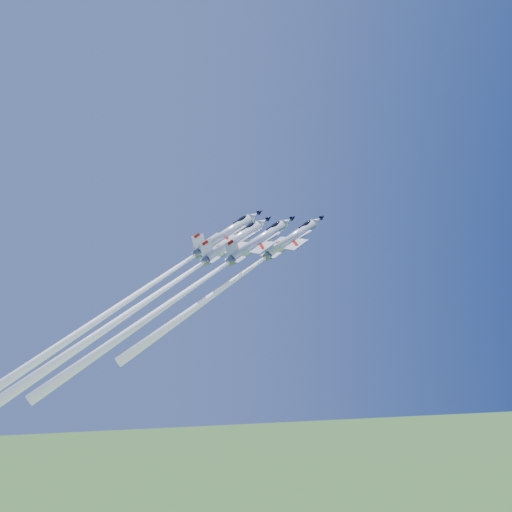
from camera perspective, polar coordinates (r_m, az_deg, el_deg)
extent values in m
cylinder|color=white|center=(104.04, 3.57, 1.70)|extent=(7.38, 5.17, 10.21)
cone|color=white|center=(107.13, 6.10, 3.50)|extent=(2.96, 2.55, 2.86)
cone|color=black|center=(107.89, 6.67, 3.90)|extent=(1.49, 1.29, 1.44)
cone|color=slate|center=(101.48, 1.10, -0.05)|extent=(2.46, 2.26, 2.04)
ellipsoid|color=black|center=(105.80, 5.09, 3.18)|extent=(2.89, 1.72, 2.33)
cube|color=black|center=(105.07, 4.50, 2.91)|extent=(1.00, 0.43, 0.81)
cube|color=white|center=(103.63, 3.18, 1.28)|extent=(5.75, 9.11, 3.30)
cube|color=white|center=(106.01, 4.09, 2.25)|extent=(2.80, 1.71, 1.87)
cube|color=white|center=(104.13, 4.80, 2.18)|extent=(2.80, 1.71, 1.87)
cube|color=white|center=(101.87, 1.49, 0.17)|extent=(3.03, 4.99, 1.74)
cube|color=white|center=(101.48, 1.25, 0.97)|extent=(3.17, 1.34, 3.49)
cube|color=#B01308|center=(101.19, 1.08, 1.64)|extent=(1.19, 0.51, 1.05)
cube|color=black|center=(104.32, 3.75, 1.31)|extent=(7.62, 2.27, 5.24)
sphere|color=white|center=(101.39, 1.01, -0.12)|extent=(1.01, 0.88, 0.94)
cone|color=white|center=(96.23, -5.92, -5.03)|extent=(17.32, 11.01, 26.85)
cylinder|color=white|center=(106.04, -3.12, 2.09)|extent=(8.03, 5.63, 11.12)
cone|color=white|center=(108.84, -0.23, 4.02)|extent=(3.22, 2.78, 3.12)
cone|color=black|center=(109.54, 0.42, 4.45)|extent=(1.62, 1.40, 1.56)
cone|color=slate|center=(103.83, -5.90, 0.22)|extent=(2.68, 2.46, 2.22)
ellipsoid|color=black|center=(107.62, -1.39, 3.67)|extent=(3.15, 1.88, 2.54)
cube|color=black|center=(106.96, -2.06, 3.38)|extent=(1.09, 0.47, 0.88)
cube|color=white|center=(105.68, -3.56, 1.64)|extent=(6.26, 9.92, 3.60)
cube|color=white|center=(108.06, -2.43, 2.67)|extent=(3.04, 1.86, 2.04)
cube|color=white|center=(105.86, -1.80, 2.61)|extent=(3.04, 1.86, 2.04)
cube|color=white|center=(104.16, -5.47, 0.45)|extent=(3.30, 5.44, 1.89)
cube|color=white|center=(103.80, -5.75, 1.31)|extent=(3.45, 1.46, 3.80)
cube|color=#B01308|center=(103.55, -5.96, 2.03)|extent=(1.30, 0.56, 1.14)
cube|color=black|center=(106.30, -2.90, 1.67)|extent=(8.30, 2.47, 5.71)
sphere|color=white|center=(103.75, -6.01, 0.15)|extent=(1.10, 0.96, 1.03)
cone|color=white|center=(98.89, -17.85, -7.69)|extent=(27.33, 17.01, 43.33)
cylinder|color=white|center=(94.84, 0.23, 1.44)|extent=(7.36, 5.16, 10.19)
cone|color=white|center=(97.65, 3.10, 3.42)|extent=(2.95, 2.55, 2.86)
cone|color=black|center=(98.35, 3.74, 3.86)|extent=(1.49, 1.28, 1.43)
cone|color=slate|center=(92.58, -2.55, -0.49)|extent=(2.45, 2.25, 2.03)
ellipsoid|color=black|center=(96.43, 1.95, 3.06)|extent=(2.89, 1.72, 2.32)
cube|color=black|center=(95.76, 1.29, 2.76)|extent=(1.00, 0.43, 0.81)
cube|color=white|center=(94.48, -0.21, 0.98)|extent=(5.73, 9.09, 3.30)
cube|color=white|center=(96.75, 0.87, 2.04)|extent=(2.79, 1.70, 1.87)
cube|color=white|center=(94.80, 1.59, 1.96)|extent=(2.79, 1.70, 1.87)
cube|color=white|center=(92.92, -2.11, -0.25)|extent=(3.03, 4.98, 1.73)
cube|color=white|center=(92.55, -2.39, 0.63)|extent=(3.16, 1.34, 3.48)
cube|color=#B01308|center=(92.28, -2.59, 1.36)|extent=(1.19, 0.51, 1.04)
cube|color=black|center=(95.11, 0.45, 1.01)|extent=(7.60, 2.26, 5.23)
sphere|color=white|center=(92.50, -2.66, -0.56)|extent=(1.01, 0.88, 0.94)
cone|color=white|center=(87.89, -11.74, -6.80)|extent=(19.67, 12.41, 30.77)
cylinder|color=white|center=(98.58, -2.25, 1.41)|extent=(7.59, 5.32, 10.51)
cone|color=white|center=(101.25, 0.66, 3.38)|extent=(3.04, 2.63, 2.94)
cone|color=black|center=(101.93, 1.32, 3.82)|extent=(1.53, 1.32, 1.48)
cone|color=slate|center=(96.45, -5.06, -0.51)|extent=(2.53, 2.32, 2.10)
ellipsoid|color=black|center=(100.08, -0.51, 3.02)|extent=(2.98, 1.77, 2.40)
cube|color=black|center=(99.44, -1.18, 2.72)|extent=(1.03, 0.44, 0.83)
cube|color=white|center=(98.23, -2.70, 0.95)|extent=(5.91, 9.38, 3.40)
cube|color=white|center=(100.49, -1.57, 2.00)|extent=(2.88, 1.76, 1.92)
cube|color=white|center=(98.43, -0.91, 1.93)|extent=(2.88, 1.76, 1.92)
cube|color=white|center=(96.77, -4.62, -0.27)|extent=(3.12, 5.14, 1.79)
cube|color=white|center=(96.40, -4.91, 0.60)|extent=(3.26, 1.38, 3.59)
cube|color=#B01308|center=(96.14, -5.12, 1.33)|extent=(1.22, 0.53, 1.08)
cube|color=black|center=(98.83, -2.03, 0.98)|extent=(7.84, 2.33, 5.40)
sphere|color=white|center=(96.38, -5.17, -0.58)|extent=(1.04, 0.91, 0.97)
cone|color=white|center=(92.17, -14.65, -6.95)|extent=(21.01, 13.22, 32.93)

